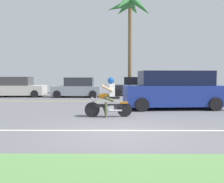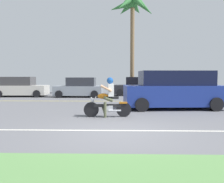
{
  "view_description": "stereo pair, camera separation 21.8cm",
  "coord_description": "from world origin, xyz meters",
  "px_view_note": "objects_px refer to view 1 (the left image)",
  "views": [
    {
      "loc": [
        -0.2,
        -6.84,
        1.62
      ],
      "look_at": [
        -0.28,
        4.34,
        0.89
      ],
      "focal_mm": 37.83,
      "sensor_mm": 36.0,
      "label": 1
    },
    {
      "loc": [
        0.02,
        -6.84,
        1.62
      ],
      "look_at": [
        -0.28,
        4.34,
        0.89
      ],
      "focal_mm": 37.83,
      "sensor_mm": 36.0,
      "label": 2
    }
  ],
  "objects_px": {
    "motorcyclist": "(109,100)",
    "palm_tree_0": "(130,11)",
    "parked_car_0": "(18,87)",
    "parked_car_2": "(135,87)",
    "parked_car_1": "(78,88)",
    "suv_nearby": "(173,90)"
  },
  "relations": [
    {
      "from": "motorcyclist",
      "to": "palm_tree_0",
      "type": "height_order",
      "value": "palm_tree_0"
    },
    {
      "from": "suv_nearby",
      "to": "parked_car_0",
      "type": "xyz_separation_m",
      "value": [
        -10.56,
        6.78,
        -0.18
      ]
    },
    {
      "from": "suv_nearby",
      "to": "parked_car_0",
      "type": "relative_size",
      "value": 1.25
    },
    {
      "from": "suv_nearby",
      "to": "parked_car_1",
      "type": "distance_m",
      "value": 8.71
    },
    {
      "from": "suv_nearby",
      "to": "parked_car_0",
      "type": "bearing_deg",
      "value": 147.3
    },
    {
      "from": "palm_tree_0",
      "to": "parked_car_1",
      "type": "bearing_deg",
      "value": -143.24
    },
    {
      "from": "parked_car_0",
      "to": "palm_tree_0",
      "type": "bearing_deg",
      "value": 17.77
    },
    {
      "from": "parked_car_1",
      "to": "parked_car_2",
      "type": "relative_size",
      "value": 0.96
    },
    {
      "from": "parked_car_0",
      "to": "palm_tree_0",
      "type": "distance_m",
      "value": 11.6
    },
    {
      "from": "parked_car_2",
      "to": "motorcyclist",
      "type": "bearing_deg",
      "value": -100.66
    },
    {
      "from": "suv_nearby",
      "to": "parked_car_2",
      "type": "bearing_deg",
      "value": 98.12
    },
    {
      "from": "motorcyclist",
      "to": "parked_car_2",
      "type": "bearing_deg",
      "value": 79.34
    },
    {
      "from": "suv_nearby",
      "to": "palm_tree_0",
      "type": "bearing_deg",
      "value": 99.21
    },
    {
      "from": "motorcyclist",
      "to": "parked_car_2",
      "type": "xyz_separation_m",
      "value": [
        2.02,
        10.72,
        0.06
      ]
    },
    {
      "from": "motorcyclist",
      "to": "parked_car_0",
      "type": "distance_m",
      "value": 11.86
    },
    {
      "from": "suv_nearby",
      "to": "parked_car_2",
      "type": "xyz_separation_m",
      "value": [
        -1.17,
        8.2,
        -0.19
      ]
    },
    {
      "from": "motorcyclist",
      "to": "parked_car_0",
      "type": "height_order",
      "value": "motorcyclist"
    },
    {
      "from": "parked_car_1",
      "to": "motorcyclist",
      "type": "bearing_deg",
      "value": -73.72
    },
    {
      "from": "suv_nearby",
      "to": "parked_car_2",
      "type": "distance_m",
      "value": 8.29
    },
    {
      "from": "motorcyclist",
      "to": "palm_tree_0",
      "type": "relative_size",
      "value": 0.21
    },
    {
      "from": "motorcyclist",
      "to": "suv_nearby",
      "type": "xyz_separation_m",
      "value": [
        3.19,
        2.51,
        0.25
      ]
    },
    {
      "from": "suv_nearby",
      "to": "parked_car_1",
      "type": "bearing_deg",
      "value": 131.87
    }
  ]
}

